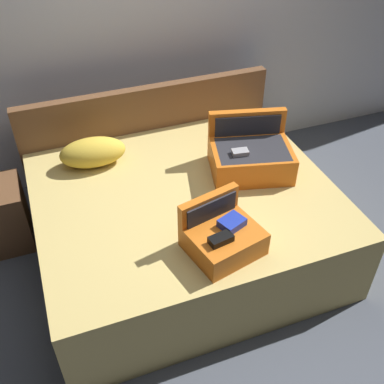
# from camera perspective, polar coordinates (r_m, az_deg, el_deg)

# --- Properties ---
(ground_plane) EXTENTS (12.00, 12.00, 0.00)m
(ground_plane) POSITION_cam_1_polar(r_m,az_deg,el_deg) (3.19, 1.77, -12.26)
(ground_plane) COLOR #4C515B
(back_wall) EXTENTS (8.00, 0.10, 2.60)m
(back_wall) POSITION_cam_1_polar(r_m,az_deg,el_deg) (3.75, -7.87, 20.38)
(back_wall) COLOR silver
(back_wall) RESTS_ON ground
(bed) EXTENTS (1.96, 1.66, 0.57)m
(bed) POSITION_cam_1_polar(r_m,az_deg,el_deg) (3.24, -0.78, -3.93)
(bed) COLOR tan
(bed) RESTS_ON ground
(headboard) EXTENTS (2.00, 0.08, 0.92)m
(headboard) POSITION_cam_1_polar(r_m,az_deg,el_deg) (3.79, -5.32, 6.57)
(headboard) COLOR brown
(headboard) RESTS_ON ground
(hard_case_large) EXTENTS (0.63, 0.54, 0.37)m
(hard_case_large) POSITION_cam_1_polar(r_m,az_deg,el_deg) (3.20, 7.26, 4.51)
(hard_case_large) COLOR #D16619
(hard_case_large) RESTS_ON bed
(hard_case_medium) EXTENTS (0.46, 0.43, 0.30)m
(hard_case_medium) POSITION_cam_1_polar(r_m,az_deg,el_deg) (2.61, 3.83, -5.48)
(hard_case_medium) COLOR #D16619
(hard_case_medium) RESTS_ON bed
(pillow_near_headboard) EXTENTS (0.48, 0.27, 0.20)m
(pillow_near_headboard) POSITION_cam_1_polar(r_m,az_deg,el_deg) (3.32, -12.20, 4.83)
(pillow_near_headboard) COLOR gold
(pillow_near_headboard) RESTS_ON bed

